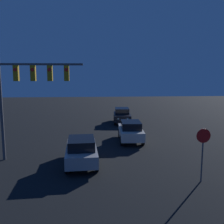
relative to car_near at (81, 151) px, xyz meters
The scene contains 5 objects.
car_near is the anchor object (origin of this frame).
car_mid 5.98m from the car_near, 54.08° to the left, with size 1.86×4.00×1.56m.
car_far 12.85m from the car_near, 73.38° to the left, with size 1.93×4.02×1.56m.
traffic_signal_mast 4.98m from the car_near, 159.95° to the left, with size 4.88×0.30×6.42m.
stop_sign 6.48m from the car_near, 25.18° to the right, with size 0.67×0.07×2.58m.
Camera 1 is at (-1.02, 1.81, 5.04)m, focal length 40.00 mm.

